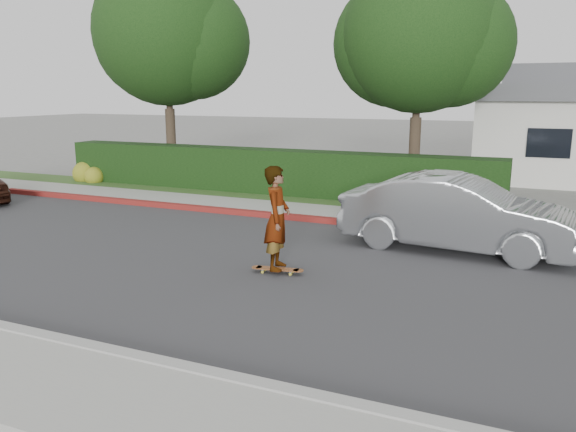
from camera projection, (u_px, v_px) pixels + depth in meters
name	position (u px, v px, depth m)	size (l,w,h in m)	color
ground	(244.00, 267.00, 10.88)	(120.00, 120.00, 0.00)	slate
road	(244.00, 266.00, 10.88)	(60.00, 8.00, 0.01)	#2D2D30
curb_near	(95.00, 350.00, 7.19)	(60.00, 0.20, 0.15)	#9E9E99
sidewalk_near	(40.00, 384.00, 6.38)	(60.00, 1.60, 0.12)	gray
curb_far	(317.00, 220.00, 14.54)	(60.00, 0.20, 0.15)	#9E9E99
curb_red_section	(158.00, 205.00, 16.47)	(12.00, 0.21, 0.15)	maroon
sidewalk_far	(329.00, 213.00, 15.35)	(60.00, 1.60, 0.12)	gray
planting_strip	(346.00, 203.00, 16.79)	(60.00, 1.60, 0.10)	#2D4C1E
hedge	(264.00, 172.00, 18.33)	(15.00, 1.00, 1.50)	black
flowering_shrub	(88.00, 174.00, 20.71)	(1.40, 1.00, 0.90)	#2D4C19
tree_left	(169.00, 37.00, 20.43)	(5.99, 5.21, 8.00)	#33261C
tree_center	(420.00, 40.00, 17.49)	(5.66, 4.84, 7.44)	#33261C
skateboard	(277.00, 269.00, 10.44)	(1.01, 0.35, 0.09)	gold
skateboarder	(277.00, 218.00, 10.23)	(0.70, 0.46, 1.92)	white
car_silver	(458.00, 214.00, 11.85)	(1.69, 4.85, 1.60)	#A5A9AC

